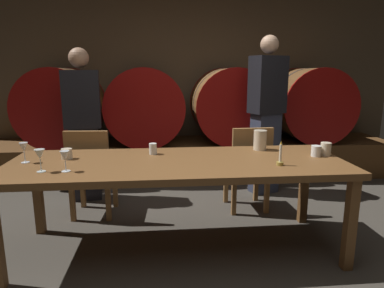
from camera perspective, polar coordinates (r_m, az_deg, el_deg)
ground_plane at (r=2.59m, az=3.82°, el=-20.87°), size 8.03×8.03×0.00m
back_wall at (r=5.10m, az=-1.26°, el=11.34°), size 6.17×0.24×2.68m
barrel_shelf at (r=4.70m, az=-0.72°, el=-2.35°), size 5.56×0.90×0.47m
wine_barrel_far_left at (r=4.73m, az=-20.97°, el=5.88°), size 1.00×0.90×1.00m
wine_barrel_center_left at (r=4.56m, az=-7.78°, el=6.37°), size 1.00×0.90×1.00m
wine_barrel_center_right at (r=4.65m, az=6.28°, el=6.52°), size 1.00×0.90×1.00m
wine_barrel_far_right at (r=4.99m, az=18.96°, el=6.32°), size 1.00×0.90×1.00m
dining_table at (r=2.62m, az=-2.45°, el=-4.16°), size 2.57×0.91×0.74m
chair_left at (r=3.41m, az=-16.63°, el=-4.06°), size 0.43×0.43×0.88m
chair_right at (r=3.47m, az=9.51°, el=-3.43°), size 0.42×0.42×0.88m
guest_left at (r=3.86m, az=-17.84°, el=3.18°), size 0.41×0.29×1.65m
guest_right at (r=3.97m, az=12.41°, el=4.86°), size 0.44×0.36×1.80m
candle_center at (r=2.55m, az=14.62°, el=-2.44°), size 0.05×0.05×0.18m
pitcher at (r=3.00m, az=11.39°, el=0.65°), size 0.11×0.11×0.17m
wine_glass_left at (r=2.81m, az=-26.46°, el=-0.63°), size 0.06×0.06×0.15m
wine_glass_center at (r=2.51m, az=-24.26°, el=-1.71°), size 0.07×0.07×0.16m
wine_glass_right at (r=2.46m, az=-20.61°, el=-2.02°), size 0.06×0.06×0.14m
cup_far_left at (r=2.82m, az=-20.34°, el=-1.56°), size 0.08×0.08×0.08m
cup_center_left at (r=2.81m, az=-6.59°, el=-0.81°), size 0.06×0.06×0.09m
cup_center_right at (r=2.90m, az=20.16°, el=-1.12°), size 0.08×0.08×0.09m
cup_far_right at (r=2.96m, az=21.59°, el=-0.80°), size 0.08×0.08×0.11m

